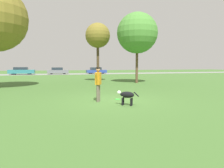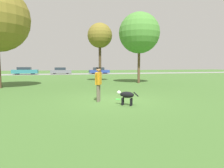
{
  "view_description": "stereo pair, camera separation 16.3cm",
  "coord_description": "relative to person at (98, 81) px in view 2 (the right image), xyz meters",
  "views": [
    {
      "loc": [
        -2.72,
        -9.38,
        1.76
      ],
      "look_at": [
        -0.21,
        -0.65,
        0.9
      ],
      "focal_mm": 32.0,
      "sensor_mm": 36.0,
      "label": 1
    },
    {
      "loc": [
        -2.56,
        -9.43,
        1.76
      ],
      "look_at": [
        -0.21,
        -0.65,
        0.9
      ],
      "focal_mm": 32.0,
      "sensor_mm": 36.0,
      "label": 2
    }
  ],
  "objects": [
    {
      "name": "tree_mid_center",
      "position": [
        2.5,
        11.79,
        3.89
      ],
      "size": [
        2.63,
        2.63,
        6.23
      ],
      "color": "#4C3826",
      "rests_on": "ground_plane"
    },
    {
      "name": "tree_near_right",
      "position": [
        5.8,
        8.93,
        3.88
      ],
      "size": [
        3.95,
        3.95,
        6.85
      ],
      "color": "brown",
      "rests_on": "ground_plane"
    },
    {
      "name": "dog",
      "position": [
        0.99,
        -1.24,
        -0.53
      ],
      "size": [
        0.85,
        0.7,
        0.64
      ],
      "rotation": [
        0.0,
        0.0,
        2.47
      ],
      "color": "black",
      "rests_on": "ground_plane"
    },
    {
      "name": "far_road_strip",
      "position": [
        0.72,
        31.26,
        -0.97
      ],
      "size": [
        120.0,
        6.0,
        0.01
      ],
      "color": "gray",
      "rests_on": "ground_plane"
    },
    {
      "name": "person",
      "position": [
        0.0,
        0.0,
        0.0
      ],
      "size": [
        0.38,
        0.63,
        1.66
      ],
      "rotation": [
        0.0,
        0.0,
        1.1
      ],
      "color": "#665B4C",
      "rests_on": "ground_plane"
    },
    {
      "name": "frisbee",
      "position": [
        1.09,
        0.33,
        -0.97
      ],
      "size": [
        0.27,
        0.27,
        0.02
      ],
      "color": "#33D838",
      "rests_on": "ground_plane"
    },
    {
      "name": "parked_car_grey",
      "position": [
        -1.44,
        31.3,
        -0.34
      ],
      "size": [
        4.04,
        1.74,
        1.31
      ],
      "rotation": [
        0.0,
        0.0,
        0.01
      ],
      "color": "slate",
      "rests_on": "ground_plane"
    },
    {
      "name": "parked_car_teal",
      "position": [
        -7.96,
        31.14,
        -0.29
      ],
      "size": [
        4.61,
        1.79,
        1.39
      ],
      "rotation": [
        0.0,
        0.0,
        -0.03
      ],
      "color": "teal",
      "rests_on": "ground_plane"
    },
    {
      "name": "parked_car_blue",
      "position": [
        6.22,
        31.05,
        -0.34
      ],
      "size": [
        4.09,
        1.85,
        1.31
      ],
      "rotation": [
        0.0,
        0.0,
        0.02
      ],
      "color": "#284293",
      "rests_on": "ground_plane"
    },
    {
      "name": "ground_plane",
      "position": [
        0.72,
        0.02,
        -0.98
      ],
      "size": [
        120.0,
        120.0,
        0.0
      ],
      "primitive_type": "plane",
      "color": "#426B2D"
    }
  ]
}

